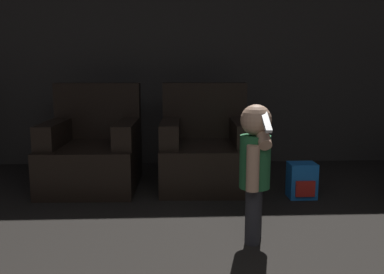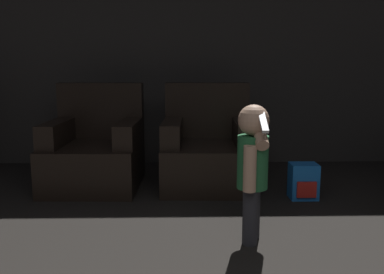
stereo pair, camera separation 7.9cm
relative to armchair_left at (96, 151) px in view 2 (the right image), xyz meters
The scene contains 5 objects.
wall_back 1.53m from the armchair_left, 49.96° to the left, with size 8.40×0.05×2.60m.
armchair_left is the anchor object (origin of this frame).
armchair_right 0.99m from the armchair_left, ahead, with size 0.81×0.88×0.89m.
person_toddler 1.75m from the armchair_left, 47.17° to the right, with size 0.18×0.33×0.83m.
toy_backpack 1.80m from the armchair_left, 14.33° to the right, with size 0.22×0.20×0.28m.
Camera 2 is at (0.02, -0.11, 1.06)m, focal length 40.00 mm.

